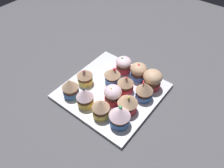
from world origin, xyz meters
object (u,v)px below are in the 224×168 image
(cupcake_0, at_px, (120,116))
(cupcake_9, at_px, (112,75))
(cupcake_6, at_px, (125,84))
(cupcake_4, at_px, (101,108))
(cupcake_8, at_px, (85,97))
(cupcake_1, at_px, (128,103))
(cupcake_5, at_px, (113,95))
(cupcake_7, at_px, (138,71))
(cupcake_2, at_px, (144,90))
(cupcake_11, at_px, (70,88))
(cupcake_3, at_px, (152,79))
(cupcake_12, at_px, (85,76))
(baking_tray, at_px, (112,91))
(cupcake_10, at_px, (124,65))

(cupcake_0, distance_m, cupcake_9, 0.18)
(cupcake_6, bearing_deg, cupcake_4, -178.94)
(cupcake_8, bearing_deg, cupcake_1, -61.86)
(cupcake_0, height_order, cupcake_6, cupcake_0)
(cupcake_5, bearing_deg, cupcake_4, -175.17)
(cupcake_0, height_order, cupcake_7, cupcake_0)
(cupcake_5, xyz_separation_m, cupcake_7, (0.15, -0.00, -0.00))
(cupcake_7, bearing_deg, cupcake_4, -179.30)
(cupcake_2, height_order, cupcake_11, cupcake_2)
(cupcake_5, distance_m, cupcake_7, 0.15)
(cupcake_3, bearing_deg, cupcake_12, 123.27)
(cupcake_8, bearing_deg, baking_tray, -15.27)
(cupcake_3, height_order, cupcake_6, cupcake_3)
(cupcake_5, bearing_deg, cupcake_2, -43.00)
(cupcake_5, height_order, cupcake_12, cupcake_5)
(baking_tray, relative_size, cupcake_0, 4.21)
(cupcake_4, bearing_deg, cupcake_8, 88.11)
(baking_tray, height_order, cupcake_0, cupcake_0)
(cupcake_1, relative_size, cupcake_6, 1.04)
(cupcake_5, height_order, cupcake_7, cupcake_5)
(baking_tray, height_order, cupcake_2, cupcake_2)
(cupcake_5, distance_m, cupcake_12, 0.13)
(cupcake_8, xyz_separation_m, cupcake_10, (0.21, -0.00, -0.01))
(cupcake_5, bearing_deg, cupcake_9, 39.19)
(cupcake_6, bearing_deg, cupcake_1, -139.99)
(cupcake_4, relative_size, cupcake_8, 0.95)
(baking_tray, height_order, cupcake_12, cupcake_12)
(cupcake_4, height_order, cupcake_7, cupcake_4)
(baking_tray, bearing_deg, cupcake_9, 36.50)
(baking_tray, bearing_deg, cupcake_6, -55.18)
(baking_tray, bearing_deg, cupcake_7, -19.38)
(cupcake_10, distance_m, cupcake_12, 0.15)
(cupcake_9, relative_size, cupcake_11, 0.90)
(baking_tray, distance_m, cupcake_8, 0.12)
(cupcake_3, relative_size, cupcake_9, 1.11)
(cupcake_3, height_order, cupcake_9, cupcake_3)
(cupcake_3, height_order, cupcake_4, same)
(cupcake_2, xyz_separation_m, cupcake_6, (-0.01, 0.07, -0.00))
(cupcake_3, distance_m, cupcake_10, 0.13)
(cupcake_0, xyz_separation_m, cupcake_12, (0.06, 0.20, -0.00))
(cupcake_0, distance_m, cupcake_3, 0.20)
(cupcake_5, relative_size, cupcake_11, 0.98)
(cupcake_2, distance_m, cupcake_9, 0.13)
(cupcake_1, height_order, cupcake_3, cupcake_1)
(baking_tray, relative_size, cupcake_10, 4.83)
(cupcake_1, bearing_deg, baking_tray, 67.00)
(cupcake_1, relative_size, cupcake_2, 0.98)
(cupcake_7, bearing_deg, cupcake_3, -97.68)
(baking_tray, relative_size, cupcake_8, 4.23)
(cupcake_3, relative_size, cupcake_5, 1.02)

